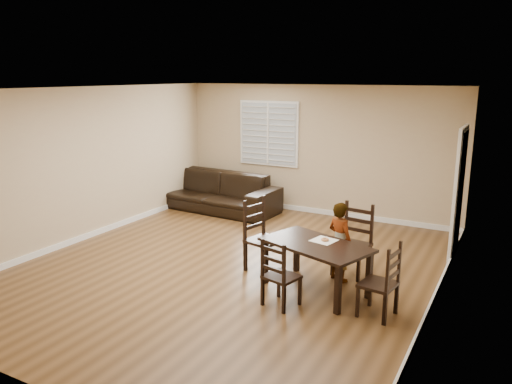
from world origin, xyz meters
TOP-DOWN VIEW (x-y plane):
  - ground at (0.00, 0.00)m, footprint 7.00×7.00m
  - room at (0.04, 0.18)m, footprint 6.04×7.04m
  - dining_table at (1.48, -0.19)m, footprint 1.64×1.24m
  - chair_near at (1.76, 0.71)m, footprint 0.54×0.51m
  - chair_far at (1.24, -0.92)m, footprint 0.48×0.46m
  - chair_left at (0.40, 0.17)m, footprint 0.56×0.58m
  - chair_right at (2.54, -0.52)m, footprint 0.45×0.48m
  - child at (1.65, 0.31)m, footprint 0.50×0.43m
  - napkin at (1.53, -0.03)m, footprint 0.37×0.37m
  - donut at (1.55, -0.04)m, footprint 0.11×0.11m
  - sofa at (-2.01, 2.71)m, footprint 2.85×1.25m

SIDE VIEW (x-z plane):
  - ground at x=0.00m, z-range 0.00..0.00m
  - sofa at x=-2.01m, z-range 0.00..0.82m
  - chair_far at x=1.24m, z-range -0.04..0.86m
  - chair_right at x=2.54m, z-range -0.04..0.91m
  - chair_near at x=1.76m, z-range -0.05..1.01m
  - chair_left at x=0.40m, z-range -0.05..1.04m
  - child at x=1.65m, z-range 0.00..1.16m
  - dining_table at x=1.48m, z-range 0.25..0.93m
  - napkin at x=1.53m, z-range 0.68..0.68m
  - donut at x=1.55m, z-range 0.69..0.73m
  - room at x=0.04m, z-range 0.45..3.17m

